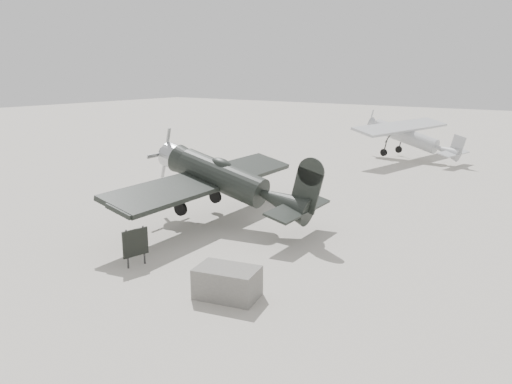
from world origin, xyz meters
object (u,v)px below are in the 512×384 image
highwing_monoplane (409,134)px  sign_board (135,243)px  equipment_block (227,282)px  lowwing_monoplane (230,181)px

highwing_monoplane → sign_board: highwing_monoplane is taller
highwing_monoplane → equipment_block: highwing_monoplane is taller
lowwing_monoplane → equipment_block: (4.45, -5.80, -1.47)m
highwing_monoplane → equipment_block: 26.63m
lowwing_monoplane → equipment_block: 7.46m
equipment_block → sign_board: sign_board is taller
equipment_block → sign_board: (-4.06, 0.09, 0.36)m
lowwing_monoplane → highwing_monoplane: lowwing_monoplane is taller
highwing_monoplane → equipment_block: bearing=-71.4°
highwing_monoplane → equipment_block: (3.53, -26.35, -1.48)m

